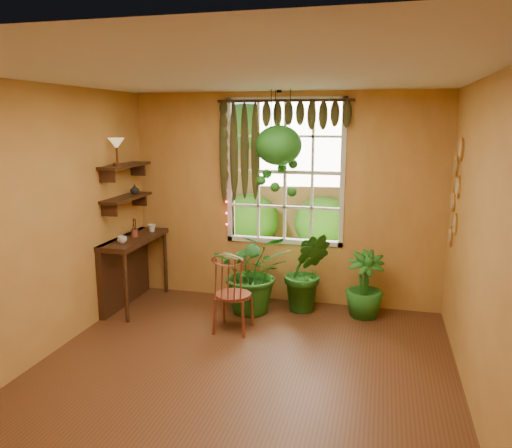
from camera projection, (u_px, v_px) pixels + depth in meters
The scene contains 23 objects.
floor at pixel (235, 384), 4.52m from camera, with size 4.50×4.50×0.00m, color #5A2C19.
ceiling at pixel (232, 75), 3.98m from camera, with size 4.50×4.50×0.00m, color silver.
wall_back at pixel (284, 200), 6.38m from camera, with size 4.00×4.00×0.00m, color #C68E43.
wall_left at pixel (32, 227), 4.73m from camera, with size 4.50×4.50×0.00m, color #C68E43.
wall_right at pixel (487, 254), 3.76m from camera, with size 4.50×4.50×0.00m, color #C68E43.
window at pixel (285, 172), 6.34m from camera, with size 1.52×0.10×1.86m.
valance_vine at pixel (277, 126), 6.13m from camera, with size 1.70×0.12×1.10m.
string_lights at pixel (226, 167), 6.43m from camera, with size 0.03×0.03×1.54m, color #FF2633, non-canonical shape.
wall_plates at pixel (455, 195), 5.43m from camera, with size 0.04×0.32×1.10m, color #F6E6C9, non-canonical shape.
counter_ledge at pixel (128, 263), 6.39m from camera, with size 0.40×1.20×0.90m.
shelf_lower at pixel (127, 198), 6.21m from camera, with size 0.25×0.90×0.04m, color #3A1E10.
shelf_upper at pixel (125, 166), 6.13m from camera, with size 0.25×0.90×0.04m, color #3A1E10.
backyard at pixel (337, 171), 10.73m from camera, with size 14.00×10.00×12.00m.
windsor_chair at pixel (232, 305), 5.60m from camera, with size 0.41×0.43×1.07m.
potted_plant_left at pixel (254, 271), 6.14m from camera, with size 0.93×0.81×1.04m, color #154B14.
potted_plant_mid at pixel (307, 272), 6.17m from camera, with size 0.56×0.45×1.01m, color #154B14.
potted_plant_right at pixel (365, 285), 6.00m from camera, with size 0.45×0.45×0.81m, color #154B14.
hanging_basket at pixel (279, 152), 6.01m from camera, with size 0.57×0.57×1.28m.
cup_a at pixel (122, 240), 5.96m from camera, with size 0.11×0.11×0.09m, color silver.
cup_b at pixel (152, 228), 6.59m from camera, with size 0.11×0.11×0.10m, color beige.
brush_jar at pixel (134, 228), 6.29m from camera, with size 0.08×0.08×0.29m.
shelf_vase at pixel (135, 189), 6.39m from camera, with size 0.12×0.12×0.12m, color #B2AD99.
tiffany_lamp at pixel (116, 145), 5.88m from camera, with size 0.20×0.20×0.33m.
Camera 1 is at (1.21, -3.96, 2.34)m, focal length 35.00 mm.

